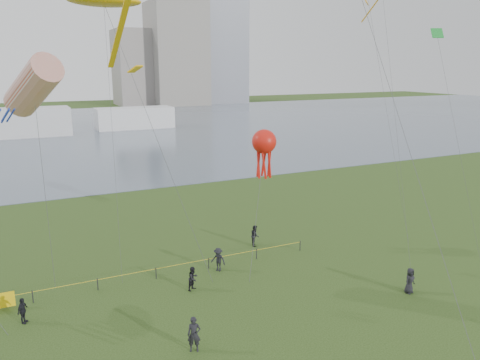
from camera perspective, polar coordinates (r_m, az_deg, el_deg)
name	(u,v)px	position (r m, az deg, el deg)	size (l,w,h in m)	color
lake	(73,131)	(116.01, -19.68, 5.69)	(400.00, 120.00, 0.08)	slate
building_mid	(177,54)	(185.74, -7.73, 14.95)	(20.00, 20.00, 38.00)	gray
building_low	(137,68)	(187.65, -12.45, 13.22)	(16.00, 18.00, 28.00)	gray
pavilion_left	(15,123)	(110.10, -25.74, 6.31)	(22.00, 8.00, 6.00)	silver
pavilion_right	(134,118)	(116.02, -12.74, 7.39)	(18.00, 7.00, 5.00)	silver
fence	(64,289)	(33.20, -20.67, -12.30)	(24.07, 0.07, 1.05)	black
spectator_a	(193,278)	(32.09, -5.73, -11.84)	(0.80, 0.62, 1.64)	black
spectator_b	(218,260)	(34.66, -2.67, -9.66)	(1.14, 0.66, 1.77)	black
spectator_c	(23,311)	(30.93, -24.97, -14.24)	(0.92, 0.39, 1.58)	black
spectator_d	(410,281)	(33.46, 19.99, -11.45)	(0.85, 0.55, 1.73)	black
spectator_f	(194,334)	(25.88, -5.62, -18.22)	(0.71, 0.46, 1.93)	black
spectator_g	(255,235)	(39.28, 1.84, -6.78)	(0.86, 0.67, 1.76)	black
kite_stingray	(105,2)	(35.31, -16.16, 20.16)	(7.49, 10.07, 19.37)	#3F3F42
kite_windsock	(33,86)	(31.38, -23.91, 10.42)	(4.36, 5.27, 15.44)	#3F3F42
kite_octopus	(264,143)	(37.03, 2.96, 4.53)	(4.96, 6.38, 9.81)	#3F3F42
kite_delta	(368,10)	(29.62, 15.29, 19.35)	(3.73, 14.51, 19.47)	#3F3F42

